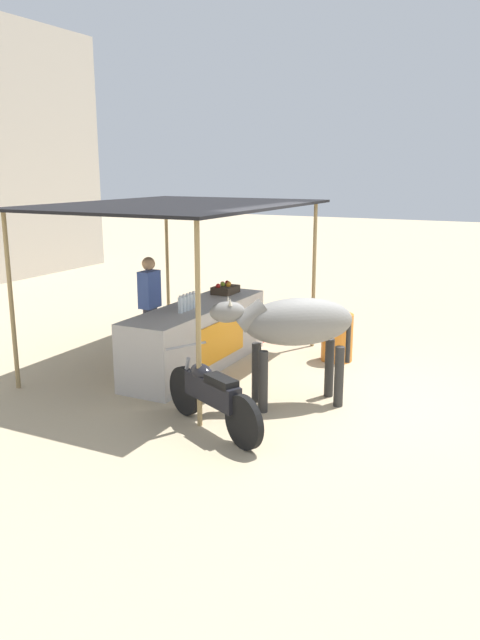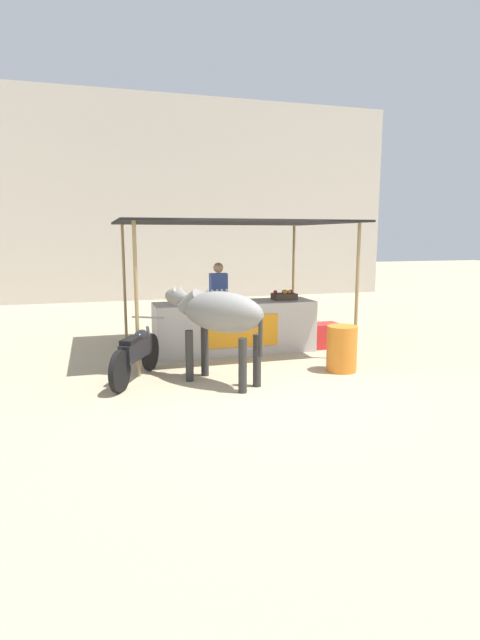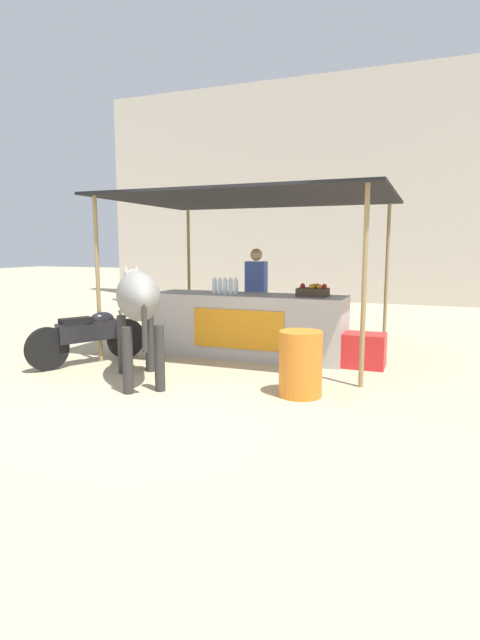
# 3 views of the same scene
# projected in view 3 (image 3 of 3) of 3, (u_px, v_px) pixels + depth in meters

# --- Properties ---
(ground_plane) EXTENTS (60.00, 60.00, 0.00)m
(ground_plane) POSITION_uv_depth(u_px,v_px,m) (180.00, 394.00, 5.73)
(ground_plane) COLOR tan
(building_wall_far) EXTENTS (16.00, 0.50, 6.72)m
(building_wall_far) POSITION_uv_depth(u_px,v_px,m) (345.00, 191.00, 15.03)
(building_wall_far) COLOR beige
(building_wall_far) RESTS_ON ground
(stall_counter) EXTENTS (3.00, 0.82, 0.96)m
(stall_counter) POSITION_uv_depth(u_px,v_px,m) (247.00, 325.00, 7.69)
(stall_counter) COLOR #B2ADA8
(stall_counter) RESTS_ON ground
(stall_awning) EXTENTS (4.20, 3.20, 2.44)m
(stall_awning) POSITION_uv_depth(u_px,v_px,m) (254.00, 203.00, 7.70)
(stall_awning) COLOR black
(stall_awning) RESTS_ON ground
(water_bottle_row) EXTENTS (0.43, 0.07, 0.25)m
(water_bottle_row) POSITION_uv_depth(u_px,v_px,m) (225.00, 286.00, 7.68)
(water_bottle_row) COLOR silver
(water_bottle_row) RESTS_ON stall_counter
(fruit_crate) EXTENTS (0.44, 0.32, 0.18)m
(fruit_crate) POSITION_uv_depth(u_px,v_px,m) (313.00, 291.00, 7.30)
(fruit_crate) COLOR #3F3326
(fruit_crate) RESTS_ON stall_counter
(vendor_behind_counter) EXTENTS (0.34, 0.22, 1.65)m
(vendor_behind_counter) POSITION_uv_depth(u_px,v_px,m) (256.00, 297.00, 8.37)
(vendor_behind_counter) COLOR #383842
(vendor_behind_counter) RESTS_ON ground
(cooler_box) EXTENTS (0.60, 0.44, 0.48)m
(cooler_box) POSITION_uv_depth(u_px,v_px,m) (363.00, 350.00, 6.99)
(cooler_box) COLOR red
(cooler_box) RESTS_ON ground
(water_barrel) EXTENTS (0.49, 0.49, 0.75)m
(water_barrel) POSITION_uv_depth(u_px,v_px,m) (301.00, 364.00, 5.61)
(water_barrel) COLOR orange
(water_barrel) RESTS_ON ground
(cow) EXTENTS (1.41, 1.66, 1.44)m
(cow) POSITION_uv_depth(u_px,v_px,m) (138.00, 299.00, 6.19)
(cow) COLOR gray
(cow) RESTS_ON ground
(motorcycle_parked) EXTENTS (0.95, 1.64, 0.90)m
(motorcycle_parked) POSITION_uv_depth(u_px,v_px,m) (90.00, 334.00, 7.18)
(motorcycle_parked) COLOR black
(motorcycle_parked) RESTS_ON ground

